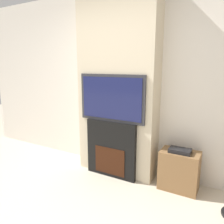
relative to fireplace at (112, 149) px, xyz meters
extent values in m
cube|color=silver|center=(0.00, 0.37, 0.94)|extent=(6.00, 0.06, 2.70)
cube|color=beige|center=(0.00, 0.17, 0.94)|extent=(1.17, 0.34, 2.70)
cube|color=black|center=(0.00, 0.00, 0.00)|extent=(0.77, 0.14, 0.83)
cube|color=#33160A|center=(0.00, -0.07, -0.16)|extent=(0.48, 0.01, 0.40)
cube|color=#2D2D33|center=(0.00, 0.00, 0.74)|extent=(0.99, 0.06, 0.66)
cube|color=#191E4C|center=(0.00, -0.03, 0.74)|extent=(0.91, 0.01, 0.58)
cube|color=brown|center=(0.94, 0.11, -0.15)|extent=(0.49, 0.31, 0.52)
cube|color=black|center=(0.94, 0.08, 0.13)|extent=(0.27, 0.17, 0.05)
camera|label=1|loc=(1.46, -2.60, 1.19)|focal=35.00mm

